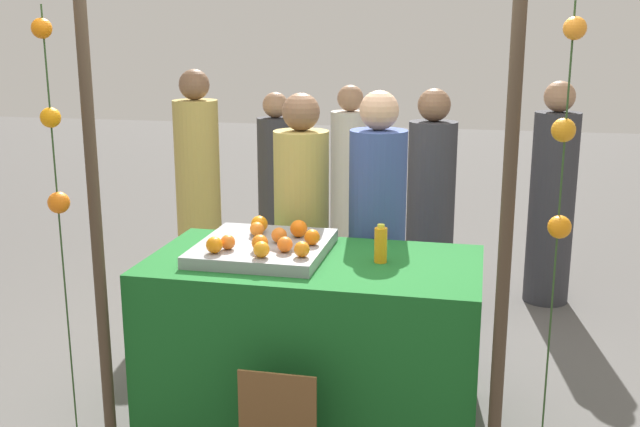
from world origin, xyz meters
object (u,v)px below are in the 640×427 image
object	(u,v)px
stall_counter	(314,339)
orange_1	(228,242)
orange_0	(285,244)
vendor_right	(377,243)
vendor_left	(302,239)
juice_bottle	(381,245)

from	to	relation	value
stall_counter	orange_1	distance (m)	0.67
stall_counter	orange_1	world-z (taller)	orange_1
orange_0	orange_1	xyz separation A→B (m)	(-0.29, -0.02, -0.00)
stall_counter	orange_0	world-z (taller)	orange_0
orange_1	vendor_right	bearing A→B (deg)	51.42
vendor_left	juice_bottle	bearing A→B (deg)	-49.95
orange_1	vendor_right	distance (m)	1.03
orange_1	juice_bottle	size ratio (longest dim) A/B	0.38
orange_0	vendor_left	size ratio (longest dim) A/B	0.05
juice_bottle	vendor_right	xyz separation A→B (m)	(-0.11, 0.65, -0.18)
juice_bottle	vendor_left	xyz separation A→B (m)	(-0.56, 0.67, -0.19)
orange_1	juice_bottle	world-z (taller)	juice_bottle
orange_1	juice_bottle	xyz separation A→B (m)	(0.74, 0.14, -0.01)
juice_bottle	vendor_left	world-z (taller)	vendor_left
juice_bottle	vendor_right	world-z (taller)	vendor_right
orange_0	juice_bottle	bearing A→B (deg)	15.67
orange_0	orange_1	bearing A→B (deg)	-176.81
juice_bottle	vendor_left	size ratio (longest dim) A/B	0.12
stall_counter	juice_bottle	world-z (taller)	juice_bottle
stall_counter	juice_bottle	xyz separation A→B (m)	(0.33, 0.03, 0.52)
stall_counter	orange_0	size ratio (longest dim) A/B	21.59
stall_counter	juice_bottle	distance (m)	0.61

